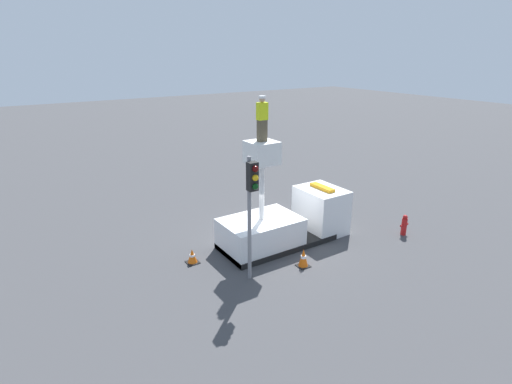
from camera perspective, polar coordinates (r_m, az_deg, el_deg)
ground_plane at (r=17.79m, az=3.00°, el=-7.37°), size 120.00×120.00×0.00m
bucket_truck at (r=17.65m, az=4.33°, el=-4.22°), size 5.90×2.27×4.69m
worker at (r=15.60m, az=0.88°, el=10.41°), size 0.40×0.26×1.75m
traffic_light_pole at (r=13.72m, az=-0.65°, el=-0.54°), size 0.34×0.57×4.69m
fire_hydrant at (r=19.61m, az=20.41°, el=-4.45°), size 0.49×0.25×0.98m
traffic_cone_rear at (r=16.35m, az=-9.09°, el=-9.07°), size 0.49×0.49×0.60m
traffic_cone_curbside at (r=15.97m, az=6.78°, el=-9.36°), size 0.47×0.47×0.76m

